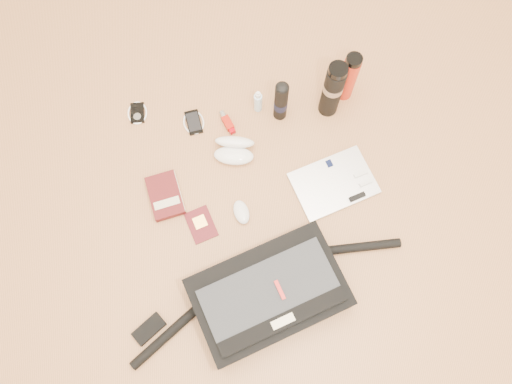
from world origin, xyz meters
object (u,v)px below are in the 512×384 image
at_px(book, 166,196).
at_px(thermos_black, 333,90).
at_px(messenger_bag, 268,294).
at_px(laptop, 334,184).
at_px(thermos_red, 349,77).

height_order(book, thermos_black, thermos_black).
height_order(messenger_bag, laptop, messenger_bag).
xyz_separation_m(messenger_bag, book, (-0.34, 0.40, -0.05)).
relative_size(thermos_black, thermos_red, 1.17).
height_order(messenger_bag, thermos_red, thermos_red).
bearing_deg(thermos_red, thermos_black, -139.56).
xyz_separation_m(messenger_bag, laptop, (0.28, 0.39, -0.05)).
bearing_deg(laptop, thermos_black, 68.26).
xyz_separation_m(thermos_black, thermos_red, (0.07, 0.06, -0.02)).
relative_size(messenger_bag, book, 5.02).
bearing_deg(messenger_bag, book, 111.33).
height_order(messenger_bag, book, messenger_bag).
bearing_deg(messenger_bag, laptop, 34.51).
bearing_deg(laptop, book, 161.17).
bearing_deg(thermos_red, laptop, -103.37).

